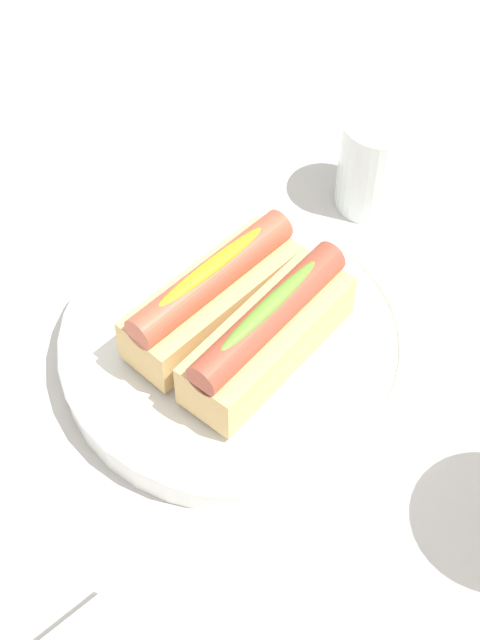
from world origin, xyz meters
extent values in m
plane|color=beige|center=(0.00, 0.00, 0.00)|extent=(2.40, 2.40, 0.00)
cylinder|color=white|center=(-0.02, 0.00, 0.01)|extent=(0.27, 0.27, 0.03)
torus|color=white|center=(-0.02, 0.00, 0.03)|extent=(0.27, 0.27, 0.01)
cube|color=#DBB270|center=(-0.02, -0.02, 0.05)|extent=(0.15, 0.05, 0.04)
cylinder|color=#BC563D|center=(-0.02, -0.02, 0.08)|extent=(0.15, 0.03, 0.03)
ellipsoid|color=gold|center=(-0.02, -0.02, 0.09)|extent=(0.11, 0.01, 0.01)
cube|color=#DBB270|center=(-0.02, 0.03, 0.05)|extent=(0.15, 0.06, 0.04)
cylinder|color=#A84733|center=(-0.02, 0.03, 0.08)|extent=(0.15, 0.03, 0.03)
ellipsoid|color=olive|center=(-0.02, 0.03, 0.09)|extent=(0.11, 0.02, 0.01)
cylinder|color=white|center=(-0.23, -0.03, 0.04)|extent=(0.07, 0.07, 0.09)
cylinder|color=silver|center=(-0.23, -0.03, 0.03)|extent=(0.06, 0.06, 0.05)
camera|label=1|loc=(0.31, 0.31, 0.62)|focal=54.81mm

